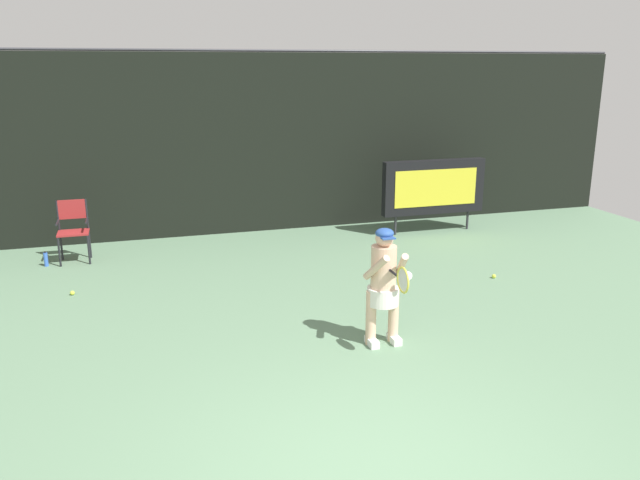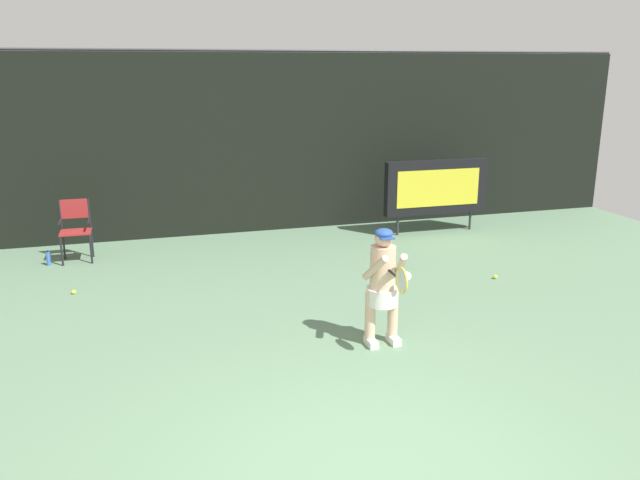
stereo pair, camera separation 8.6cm
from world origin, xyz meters
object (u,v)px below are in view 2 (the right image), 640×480
(scoreboard, at_px, (436,187))
(tennis_ball_spare, at_px, (74,292))
(umpire_chair, at_px, (75,226))
(tennis_player, at_px, (383,282))
(tennis_racket, at_px, (401,280))
(tennis_ball_loose, at_px, (495,277))
(water_bottle, at_px, (48,258))

(scoreboard, distance_m, tennis_ball_spare, 7.21)
(umpire_chair, height_order, tennis_player, tennis_player)
(umpire_chair, height_order, tennis_racket, tennis_racket)
(tennis_ball_loose, bearing_deg, tennis_racket, -139.60)
(scoreboard, height_order, tennis_racket, scoreboard)
(scoreboard, relative_size, water_bottle, 8.30)
(umpire_chair, height_order, tennis_ball_loose, umpire_chair)
(tennis_ball_loose, bearing_deg, water_bottle, 158.26)
(water_bottle, distance_m, tennis_player, 6.37)
(tennis_ball_loose, xyz_separation_m, tennis_ball_spare, (-6.53, 1.16, 0.00))
(water_bottle, bearing_deg, umpire_chair, 20.05)
(scoreboard, bearing_deg, umpire_chair, -179.88)
(tennis_ball_spare, bearing_deg, tennis_player, -37.52)
(scoreboard, xyz_separation_m, tennis_ball_spare, (-6.91, -1.84, -0.91))
(water_bottle, bearing_deg, tennis_player, -46.50)
(tennis_ball_loose, bearing_deg, scoreboard, 82.79)
(scoreboard, relative_size, tennis_player, 1.49)
(tennis_player, distance_m, tennis_ball_spare, 4.89)
(scoreboard, relative_size, tennis_ball_spare, 32.35)
(scoreboard, height_order, tennis_ball_spare, scoreboard)
(umpire_chair, relative_size, tennis_ball_loose, 15.88)
(umpire_chair, relative_size, tennis_ball_spare, 15.88)
(tennis_ball_loose, bearing_deg, tennis_player, -146.52)
(scoreboard, distance_m, water_bottle, 7.48)
(umpire_chair, height_order, water_bottle, umpire_chair)
(tennis_player, bearing_deg, water_bottle, 133.50)
(tennis_racket, xyz_separation_m, tennis_ball_spare, (-3.85, 3.44, -0.96))
(tennis_racket, distance_m, tennis_ball_loose, 3.65)
(scoreboard, distance_m, tennis_racket, 6.10)
(water_bottle, relative_size, tennis_ball_spare, 3.90)
(tennis_player, distance_m, tennis_racket, 0.53)
(water_bottle, distance_m, tennis_ball_loose, 7.60)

